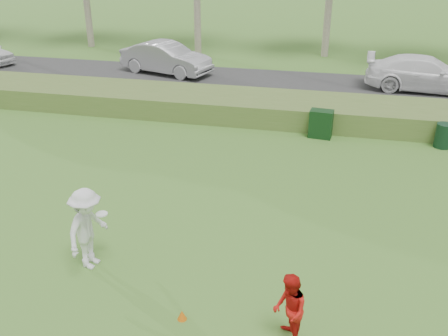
% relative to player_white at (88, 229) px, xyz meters
% --- Properties ---
extents(ground, '(120.00, 120.00, 0.00)m').
position_rel_player_white_xyz_m(ground, '(2.49, -0.68, -1.02)').
color(ground, '#3A6E24').
rests_on(ground, ground).
extents(reed_strip, '(80.00, 3.00, 0.90)m').
position_rel_player_white_xyz_m(reed_strip, '(2.49, 11.32, -0.57)').
color(reed_strip, '#4B6A2A').
rests_on(reed_strip, ground).
extents(park_road, '(80.00, 6.00, 0.06)m').
position_rel_player_white_xyz_m(park_road, '(2.49, 16.32, -0.99)').
color(park_road, '#2D2D2D').
rests_on(park_road, ground).
extents(player_white, '(1.01, 1.41, 2.03)m').
position_rel_player_white_xyz_m(player_white, '(0.00, 0.00, 0.00)').
color(player_white, silver).
rests_on(player_white, ground).
extents(player_red, '(0.76, 0.88, 1.54)m').
position_rel_player_white_xyz_m(player_red, '(4.83, -1.44, -0.25)').
color(player_red, red).
rests_on(player_red, ground).
extents(cone_orange, '(0.20, 0.20, 0.22)m').
position_rel_player_white_xyz_m(cone_orange, '(2.65, -1.31, -0.91)').
color(cone_orange, '#D9600B').
rests_on(cone_orange, ground).
extents(utility_cabinet, '(0.92, 0.63, 1.09)m').
position_rel_player_white_xyz_m(utility_cabinet, '(4.91, 9.57, -0.47)').
color(utility_cabinet, black).
rests_on(utility_cabinet, ground).
extents(trash_bin, '(0.80, 0.80, 0.91)m').
position_rel_player_white_xyz_m(trash_bin, '(9.37, 9.55, -0.56)').
color(trash_bin, black).
rests_on(trash_bin, ground).
extents(car_mid, '(5.48, 3.20, 1.71)m').
position_rel_player_white_xyz_m(car_mid, '(-3.96, 17.29, -0.10)').
color(car_mid, '#BBBABF').
rests_on(car_mid, park_road).
extents(car_right, '(5.89, 2.68, 1.67)m').
position_rel_player_white_xyz_m(car_right, '(9.63, 16.96, -0.12)').
color(car_right, white).
rests_on(car_right, park_road).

